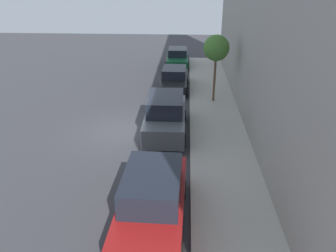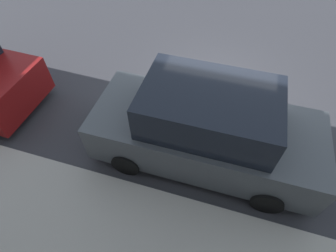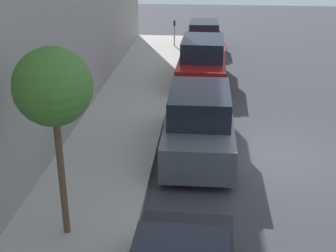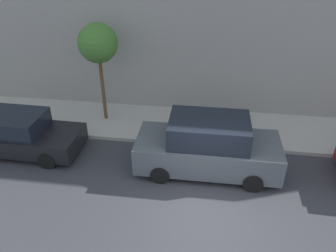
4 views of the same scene
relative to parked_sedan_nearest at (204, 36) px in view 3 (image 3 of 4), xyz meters
name	(u,v)px [view 3 (image 3 of 4)]	position (x,y,z in m)	size (l,w,h in m)	color
ground_plane	(274,155)	(-2.32, 13.28, -0.72)	(60.00, 60.00, 0.00)	#38383D
sidewalk	(110,147)	(2.62, 13.28, -0.65)	(2.87, 32.00, 0.15)	#B2ADA3
parked_sedan_nearest	(204,36)	(0.00, 0.00, 0.00)	(1.92, 4.53, 1.54)	black
parked_suv_second	(202,63)	(-0.04, 6.42, 0.21)	(2.08, 4.84, 1.98)	maroon
parked_suv_third	(199,124)	(-0.07, 13.27, 0.21)	(2.08, 4.81, 1.98)	#4C5156
parking_meter_near	(174,30)	(1.63, 0.04, 0.32)	(0.11, 0.15, 1.46)	#ADADB2
street_tree	(53,88)	(2.67, 17.72, 2.70)	(1.54, 1.54, 4.07)	brown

